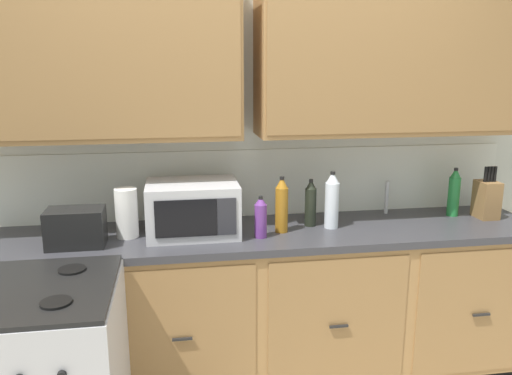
% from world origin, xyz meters
% --- Properties ---
extents(wall_unit, '(4.41, 0.40, 2.37)m').
position_xyz_m(wall_unit, '(0.00, 0.50, 1.63)').
color(wall_unit, silver).
rests_on(wall_unit, ground_plane).
extents(counter_run, '(3.24, 0.64, 0.92)m').
position_xyz_m(counter_run, '(0.00, 0.30, 0.47)').
color(counter_run, black).
rests_on(counter_run, ground_plane).
extents(microwave, '(0.48, 0.37, 0.28)m').
position_xyz_m(microwave, '(-0.32, 0.31, 1.06)').
color(microwave, '#B7B7BC').
rests_on(microwave, counter_run).
extents(toaster, '(0.28, 0.18, 0.19)m').
position_xyz_m(toaster, '(-0.90, 0.21, 1.02)').
color(toaster, black).
rests_on(toaster, counter_run).
extents(knife_block, '(0.11, 0.14, 0.31)m').
position_xyz_m(knife_block, '(1.40, 0.33, 1.04)').
color(knife_block, olive).
rests_on(knife_block, counter_run).
extents(sink_faucet, '(0.02, 0.02, 0.20)m').
position_xyz_m(sink_faucet, '(0.85, 0.51, 1.02)').
color(sink_faucet, '#B2B5BA').
rests_on(sink_faucet, counter_run).
extents(paper_towel_roll, '(0.12, 0.12, 0.26)m').
position_xyz_m(paper_towel_roll, '(-0.66, 0.31, 1.05)').
color(paper_towel_roll, white).
rests_on(paper_towel_roll, counter_run).
extents(bottle_violet, '(0.06, 0.06, 0.22)m').
position_xyz_m(bottle_violet, '(0.02, 0.19, 1.03)').
color(bottle_violet, '#663384').
rests_on(bottle_violet, counter_run).
extents(bottle_amber, '(0.07, 0.07, 0.31)m').
position_xyz_m(bottle_amber, '(0.15, 0.26, 1.07)').
color(bottle_amber, '#9E6619').
rests_on(bottle_amber, counter_run).
extents(bottle_dark, '(0.06, 0.06, 0.27)m').
position_xyz_m(bottle_dark, '(0.33, 0.34, 1.05)').
color(bottle_dark, black).
rests_on(bottle_dark, counter_run).
extents(bottle_green, '(0.07, 0.07, 0.29)m').
position_xyz_m(bottle_green, '(1.23, 0.41, 1.06)').
color(bottle_green, '#237A38').
rests_on(bottle_green, counter_run).
extents(bottle_clear, '(0.08, 0.08, 0.32)m').
position_xyz_m(bottle_clear, '(0.44, 0.29, 1.08)').
color(bottle_clear, silver).
rests_on(bottle_clear, counter_run).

